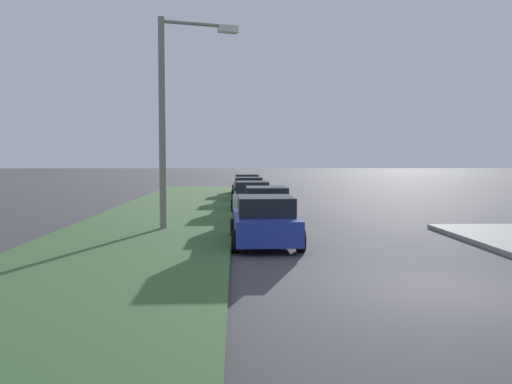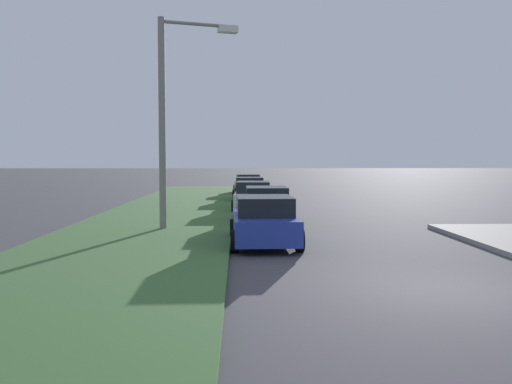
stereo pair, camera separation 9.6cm
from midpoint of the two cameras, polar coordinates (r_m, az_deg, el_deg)
name	(u,v)px [view 1 (the left image)]	position (r m, az deg, el deg)	size (l,w,h in m)	color
ground	(455,291)	(11.68, 19.37, -9.51)	(300.00, 300.00, 0.00)	#423F44
grass_median	(150,227)	(20.99, -10.81, -3.56)	(60.00, 6.00, 0.12)	#3D6633
parked_car_blue	(265,221)	(16.71, 0.74, -2.99)	(4.34, 2.09, 1.47)	#23389E
parked_car_green	(266,205)	(22.40, 0.92, -1.38)	(4.30, 2.03, 1.47)	#1E6B38
parked_car_white	(252,197)	(27.77, -0.46, -0.46)	(4.36, 2.13, 1.47)	silver
parked_car_black	(248,190)	(34.12, -0.88, 0.25)	(4.33, 2.08, 1.47)	black
parked_car_orange	(247,185)	(40.63, -1.03, 0.74)	(4.36, 2.14, 1.47)	orange
streetlight	(172,107)	(20.18, -8.66, 8.50)	(1.08, 2.81, 7.50)	gray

